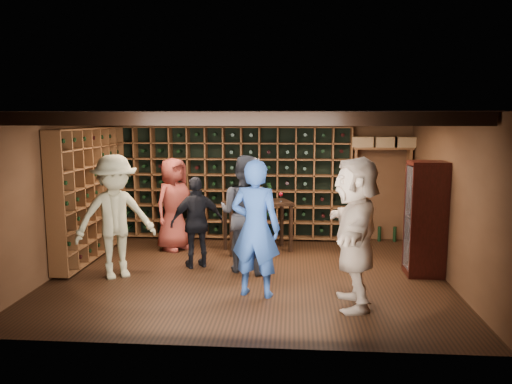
# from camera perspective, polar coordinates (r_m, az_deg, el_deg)

# --- Properties ---
(ground) EXTENTS (6.00, 6.00, 0.00)m
(ground) POSITION_cam_1_polar(r_m,az_deg,el_deg) (7.92, -0.83, -9.42)
(ground) COLOR black
(ground) RESTS_ON ground
(room_shell) EXTENTS (6.00, 6.00, 6.00)m
(room_shell) POSITION_cam_1_polar(r_m,az_deg,el_deg) (7.58, -0.83, 8.38)
(room_shell) COLOR #4D2E1A
(room_shell) RESTS_ON ground
(wine_rack_back) EXTENTS (4.65, 0.30, 2.20)m
(wine_rack_back) POSITION_cam_1_polar(r_m,az_deg,el_deg) (9.99, -2.66, 1.09)
(wine_rack_back) COLOR brown
(wine_rack_back) RESTS_ON ground
(wine_rack_left) EXTENTS (0.30, 2.65, 2.20)m
(wine_rack_left) POSITION_cam_1_polar(r_m,az_deg,el_deg) (9.12, -18.36, -0.04)
(wine_rack_left) COLOR brown
(wine_rack_left) RESTS_ON ground
(crate_shelf) EXTENTS (1.20, 0.32, 2.07)m
(crate_shelf) POSITION_cam_1_polar(r_m,az_deg,el_deg) (10.01, 14.25, 3.27)
(crate_shelf) COLOR brown
(crate_shelf) RESTS_ON ground
(display_cabinet) EXTENTS (0.55, 0.50, 1.75)m
(display_cabinet) POSITION_cam_1_polar(r_m,az_deg,el_deg) (8.12, 18.76, -3.17)
(display_cabinet) COLOR black
(display_cabinet) RESTS_ON ground
(man_blue_shirt) EXTENTS (0.77, 0.59, 1.89)m
(man_blue_shirt) POSITION_cam_1_polar(r_m,az_deg,el_deg) (6.79, -0.06, -4.18)
(man_blue_shirt) COLOR navy
(man_blue_shirt) RESTS_ON ground
(man_grey_suit) EXTENTS (1.10, 0.99, 1.86)m
(man_grey_suit) POSITION_cam_1_polar(r_m,az_deg,el_deg) (7.90, -1.24, -2.50)
(man_grey_suit) COLOR black
(man_grey_suit) RESTS_ON ground
(guest_red_floral) EXTENTS (0.92, 1.00, 1.71)m
(guest_red_floral) POSITION_cam_1_polar(r_m,az_deg,el_deg) (9.31, -9.34, -1.38)
(guest_red_floral) COLOR maroon
(guest_red_floral) RESTS_ON ground
(guest_woman_black) EXTENTS (0.95, 0.71, 1.49)m
(guest_woman_black) POSITION_cam_1_polar(r_m,az_deg,el_deg) (8.18, -6.75, -3.47)
(guest_woman_black) COLOR black
(guest_woman_black) RESTS_ON ground
(guest_khaki) EXTENTS (1.40, 1.25, 1.89)m
(guest_khaki) POSITION_cam_1_polar(r_m,az_deg,el_deg) (7.87, -15.79, -2.76)
(guest_khaki) COLOR gray
(guest_khaki) RESTS_ON ground
(guest_beige) EXTENTS (0.61, 1.82, 1.95)m
(guest_beige) POSITION_cam_1_polar(r_m,az_deg,el_deg) (6.53, 11.29, -4.58)
(guest_beige) COLOR tan
(guest_beige) RESTS_ON ground
(tasting_table) EXTENTS (1.35, 1.00, 1.19)m
(tasting_table) POSITION_cam_1_polar(r_m,az_deg,el_deg) (9.10, 0.17, -1.83)
(tasting_table) COLOR black
(tasting_table) RESTS_ON ground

